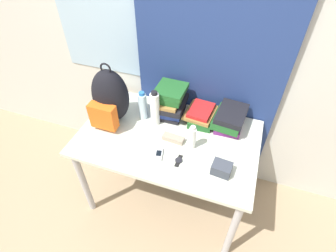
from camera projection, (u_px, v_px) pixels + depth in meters
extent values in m
plane|color=#9E8466|center=(152.00, 234.00, 2.10)|extent=(12.00, 12.00, 0.00)
cube|color=beige|center=(190.00, 41.00, 1.84)|extent=(6.00, 0.05, 2.50)
cube|color=#9EBCD1|center=(123.00, 26.00, 1.91)|extent=(1.10, 0.01, 0.80)
cube|color=navy|center=(211.00, 48.00, 1.76)|extent=(1.07, 0.04, 2.50)
cube|color=beige|center=(168.00, 138.00, 1.87)|extent=(1.26, 0.78, 0.03)
cylinder|color=#B2B2B7|center=(84.00, 183.00, 2.03)|extent=(0.05, 0.05, 0.72)
cylinder|color=#B2B2B7|center=(232.00, 231.00, 1.76)|extent=(0.05, 0.05, 0.72)
cylinder|color=#B2B2B7|center=(123.00, 127.00, 2.49)|extent=(0.05, 0.05, 0.72)
cylinder|color=#B2B2B7|center=(245.00, 158.00, 2.22)|extent=(0.05, 0.05, 0.72)
ellipsoid|color=black|center=(111.00, 96.00, 1.86)|extent=(0.27, 0.22, 0.42)
cube|color=#E05B19|center=(103.00, 116.00, 1.82)|extent=(0.19, 0.08, 0.19)
torus|color=black|center=(105.00, 68.00, 1.70)|extent=(0.08, 0.01, 0.08)
cube|color=black|center=(172.00, 112.00, 2.02)|extent=(0.17, 0.23, 0.03)
cube|color=navy|center=(170.00, 108.00, 2.00)|extent=(0.21, 0.24, 0.05)
cube|color=black|center=(170.00, 103.00, 1.96)|extent=(0.23, 0.28, 0.04)
cube|color=olive|center=(170.00, 99.00, 1.94)|extent=(0.16, 0.27, 0.03)
cube|color=#1E5623|center=(171.00, 95.00, 1.92)|extent=(0.19, 0.22, 0.05)
cube|color=#1E5623|center=(171.00, 90.00, 1.89)|extent=(0.22, 0.22, 0.04)
cube|color=#1E5623|center=(202.00, 117.00, 1.96)|extent=(0.18, 0.26, 0.05)
cube|color=olive|center=(200.00, 113.00, 1.94)|extent=(0.23, 0.26, 0.02)
cube|color=red|center=(201.00, 110.00, 1.92)|extent=(0.18, 0.23, 0.03)
cube|color=#6B2370|center=(228.00, 124.00, 1.92)|extent=(0.19, 0.25, 0.04)
cube|color=#1E5623|center=(229.00, 119.00, 1.88)|extent=(0.22, 0.28, 0.06)
cube|color=black|center=(232.00, 114.00, 1.85)|extent=(0.22, 0.28, 0.04)
cylinder|color=silver|center=(143.00, 106.00, 1.93)|extent=(0.06, 0.06, 0.21)
cylinder|color=#286BB7|center=(142.00, 94.00, 1.85)|extent=(0.04, 0.04, 0.02)
cylinder|color=white|center=(155.00, 109.00, 1.87)|extent=(0.07, 0.07, 0.26)
cylinder|color=black|center=(154.00, 93.00, 1.77)|extent=(0.04, 0.04, 0.02)
cylinder|color=white|center=(192.00, 138.00, 1.73)|extent=(0.05, 0.05, 0.17)
cylinder|color=white|center=(193.00, 128.00, 1.66)|extent=(0.03, 0.03, 0.02)
cube|color=#B7BCC6|center=(159.00, 154.00, 1.73)|extent=(0.07, 0.11, 0.02)
cube|color=black|center=(159.00, 153.00, 1.72)|extent=(0.04, 0.05, 0.00)
cube|color=gray|center=(173.00, 138.00, 1.82)|extent=(0.15, 0.07, 0.04)
cube|color=#383D47|center=(222.00, 168.00, 1.61)|extent=(0.13, 0.10, 0.07)
cube|color=black|center=(179.00, 161.00, 1.69)|extent=(0.03, 0.10, 0.00)
cylinder|color=#232328|center=(179.00, 160.00, 1.69)|extent=(0.05, 0.05, 0.01)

